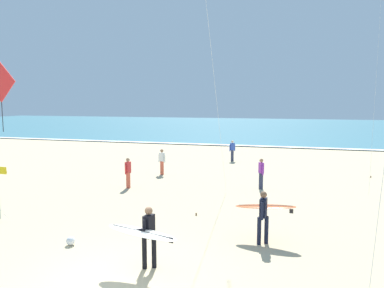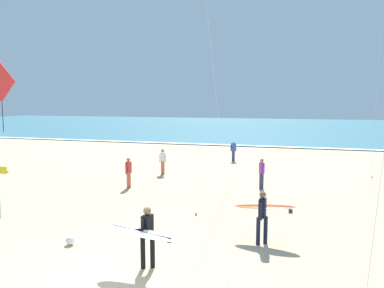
{
  "view_description": "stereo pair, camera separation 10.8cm",
  "coord_description": "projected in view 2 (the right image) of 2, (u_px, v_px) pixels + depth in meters",
  "views": [
    {
      "loc": [
        4.08,
        -7.81,
        4.5
      ],
      "look_at": [
        -0.15,
        7.04,
        2.68
      ],
      "focal_mm": 33.84,
      "sensor_mm": 36.0,
      "label": 1
    },
    {
      "loc": [
        4.19,
        -7.78,
        4.5
      ],
      "look_at": [
        -0.15,
        7.04,
        2.68
      ],
      "focal_mm": 33.84,
      "sensor_mm": 36.0,
      "label": 2
    }
  ],
  "objects": [
    {
      "name": "shoreline_foam",
      "position": [
        253.0,
        146.0,
        36.27
      ],
      "size": [
        160.0,
        1.01,
        0.01
      ],
      "primitive_type": "cube",
      "color": "white",
      "rests_on": "ocean_water"
    },
    {
      "name": "beach_ball",
      "position": [
        70.0,
        241.0,
        11.39
      ],
      "size": [
        0.28,
        0.28,
        0.28
      ],
      "primitive_type": "sphere",
      "color": "white",
      "rests_on": "ground"
    },
    {
      "name": "surfer_trailing",
      "position": [
        144.0,
        233.0,
        9.56
      ],
      "size": [
        2.1,
        1.05,
        1.71
      ],
      "color": "black",
      "rests_on": "ground"
    },
    {
      "name": "bystander_white_top",
      "position": [
        163.0,
        162.0,
        22.3
      ],
      "size": [
        0.49,
        0.25,
        1.59
      ],
      "color": "#D8593F",
      "rests_on": "ground"
    },
    {
      "name": "bystander_purple_top",
      "position": [
        262.0,
        174.0,
        18.6
      ],
      "size": [
        0.31,
        0.45,
        1.59
      ],
      "color": "#2D334C",
      "rests_on": "ground"
    },
    {
      "name": "surfer_lead",
      "position": [
        263.0,
        211.0,
        11.51
      ],
      "size": [
        2.01,
        0.96,
        1.71
      ],
      "color": "black",
      "rests_on": "ground"
    },
    {
      "name": "bystander_blue_top",
      "position": [
        233.0,
        151.0,
        27.34
      ],
      "size": [
        0.4,
        0.35,
        1.59
      ],
      "color": "#2D334C",
      "rests_on": "ground"
    },
    {
      "name": "ground_plane",
      "position": [
        119.0,
        281.0,
        9.11
      ],
      "size": [
        160.0,
        160.0,
        0.0
      ],
      "primitive_type": "plane",
      "color": "#D1BA8E"
    },
    {
      "name": "bystander_red_top",
      "position": [
        129.0,
        173.0,
        18.87
      ],
      "size": [
        0.23,
        0.49,
        1.59
      ],
      "color": "#D8593F",
      "rests_on": "ground"
    },
    {
      "name": "lifeguard_flag",
      "position": [
        0.0,
        186.0,
        13.87
      ],
      "size": [
        0.45,
        0.05,
        2.1
      ],
      "color": "silver",
      "rests_on": "ground"
    },
    {
      "name": "ocean_water",
      "position": [
        273.0,
        127.0,
        64.59
      ],
      "size": [
        160.0,
        60.0,
        0.08
      ],
      "primitive_type": "cube",
      "color": "teal",
      "rests_on": "ground"
    }
  ]
}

